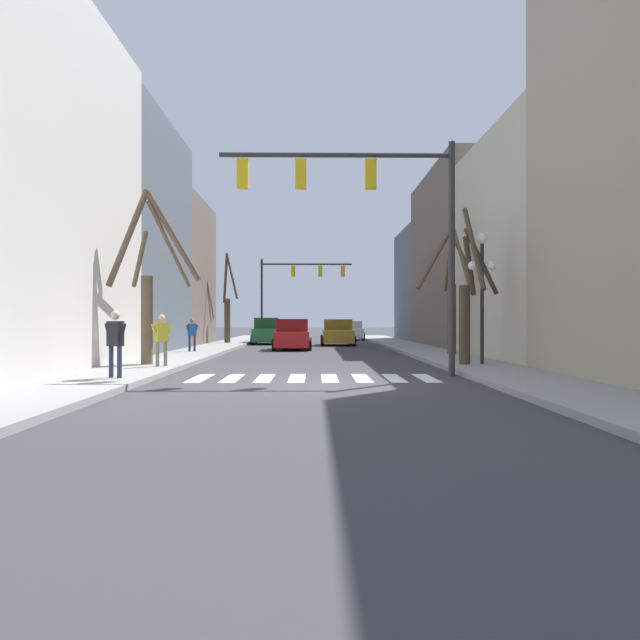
# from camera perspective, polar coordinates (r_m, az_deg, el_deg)

# --- Properties ---
(ground_plane) EXTENTS (240.00, 240.00, 0.00)m
(ground_plane) POSITION_cam_1_polar(r_m,az_deg,el_deg) (15.66, -0.60, -5.93)
(ground_plane) COLOR #38383D
(sidewalk_left) EXTENTS (2.54, 90.00, 0.15)m
(sidewalk_left) POSITION_cam_1_polar(r_m,az_deg,el_deg) (16.59, -20.11, -5.34)
(sidewalk_left) COLOR gray
(sidewalk_left) RESTS_ON ground_plane
(sidewalk_right) EXTENTS (2.54, 90.00, 0.15)m
(sidewalk_right) POSITION_cam_1_polar(r_m,az_deg,el_deg) (16.60, 18.90, -5.34)
(sidewalk_right) COLOR gray
(sidewalk_right) RESTS_ON ground_plane
(building_row_left) EXTENTS (6.00, 33.95, 11.41)m
(building_row_left) POSITION_cam_1_polar(r_m,az_deg,el_deg) (27.86, -21.37, 7.78)
(building_row_left) COLOR beige
(building_row_left) RESTS_ON ground_plane
(building_row_right) EXTENTS (6.00, 42.59, 12.23)m
(building_row_right) POSITION_cam_1_polar(r_m,az_deg,el_deg) (31.46, 17.63, 6.40)
(building_row_right) COLOR tan
(building_row_right) RESTS_ON ground_plane
(crosswalk_stripes) EXTENTS (6.75, 2.60, 0.01)m
(crosswalk_stripes) POSITION_cam_1_polar(r_m,az_deg,el_deg) (17.41, -0.60, -5.33)
(crosswalk_stripes) COLOR white
(crosswalk_stripes) RESTS_ON ground_plane
(traffic_signal_near) EXTENTS (6.78, 0.28, 6.77)m
(traffic_signal_near) POSITION_cam_1_polar(r_m,az_deg,el_deg) (18.29, 4.42, 10.70)
(traffic_signal_near) COLOR #2D2D2D
(traffic_signal_near) RESTS_ON ground_plane
(traffic_signal_far) EXTENTS (7.07, 0.28, 6.37)m
(traffic_signal_far) POSITION_cam_1_polar(r_m,az_deg,el_deg) (48.39, -2.28, 3.68)
(traffic_signal_far) COLOR #2D2D2D
(traffic_signal_far) RESTS_ON ground_plane
(street_lamp_right_corner) EXTENTS (0.95, 0.36, 4.39)m
(street_lamp_right_corner) POSITION_cam_1_polar(r_m,az_deg,el_deg) (21.67, 14.61, 4.31)
(street_lamp_right_corner) COLOR black
(street_lamp_right_corner) RESTS_ON sidewalk_right
(car_parked_left_near) EXTENTS (1.98, 4.25, 1.78)m
(car_parked_left_near) POSITION_cam_1_polar(r_m,az_deg,el_deg) (42.47, -4.84, -1.09)
(car_parked_left_near) COLOR #236B38
(car_parked_left_near) RESTS_ON ground_plane
(car_parked_right_mid) EXTENTS (1.97, 4.69, 1.55)m
(car_parked_right_mid) POSITION_cam_1_polar(r_m,az_deg,el_deg) (51.28, 2.89, -1.01)
(car_parked_right_mid) COLOR white
(car_parked_right_mid) RESTS_ON ground_plane
(car_parked_right_far) EXTENTS (2.07, 4.43, 1.68)m
(car_parked_right_far) POSITION_cam_1_polar(r_m,az_deg,el_deg) (34.19, -2.50, -1.41)
(car_parked_right_far) COLOR red
(car_parked_right_far) RESTS_ON ground_plane
(car_at_intersection) EXTENTS (2.18, 4.21, 1.68)m
(car_at_intersection) POSITION_cam_1_polar(r_m,az_deg,el_deg) (40.21, 1.63, -1.21)
(car_at_intersection) COLOR #A38423
(car_at_intersection) RESTS_ON ground_plane
(pedestrian_crossing_street) EXTENTS (0.68, 0.43, 1.70)m
(pedestrian_crossing_street) POSITION_cam_1_polar(r_m,az_deg,el_deg) (16.64, -18.20, -1.59)
(pedestrian_crossing_street) COLOR #282D47
(pedestrian_crossing_street) RESTS_ON sidewalk_left
(pedestrian_on_right_sidewalk) EXTENTS (0.57, 0.48, 1.55)m
(pedestrian_on_right_sidewalk) POSITION_cam_1_polar(r_m,az_deg,el_deg) (29.93, -11.61, -1.07)
(pedestrian_on_right_sidewalk) COLOR #282D47
(pedestrian_on_right_sidewalk) RESTS_ON sidewalk_left
(pedestrian_near_right_corner) EXTENTS (0.59, 0.53, 1.65)m
(pedestrian_near_right_corner) POSITION_cam_1_polar(r_m,az_deg,el_deg) (20.49, -14.28, -1.38)
(pedestrian_near_right_corner) COLOR #7A705B
(pedestrian_near_right_corner) RESTS_ON sidewalk_left
(street_tree_right_near) EXTENTS (3.26, 3.19, 5.68)m
(street_tree_right_near) POSITION_cam_1_polar(r_m,az_deg,el_deg) (27.40, 11.96, 2.65)
(street_tree_right_near) COLOR brown
(street_tree_right_near) RESTS_ON sidewalk_right
(street_tree_left_far) EXTENTS (2.75, 2.48, 5.84)m
(street_tree_left_far) POSITION_cam_1_polar(r_m,az_deg,el_deg) (21.73, -15.25, 3.43)
(street_tree_left_far) COLOR brown
(street_tree_left_far) RESTS_ON sidewalk_left
(street_tree_left_mid) EXTENTS (1.47, 3.32, 5.94)m
(street_tree_left_mid) POSITION_cam_1_polar(r_m,az_deg,el_deg) (41.62, -8.45, 1.33)
(street_tree_left_mid) COLOR brown
(street_tree_left_mid) RESTS_ON sidewalk_left
(street_tree_right_far) EXTENTS (1.63, 3.27, 5.21)m
(street_tree_right_far) POSITION_cam_1_polar(r_m,az_deg,el_deg) (21.35, 13.44, 1.95)
(street_tree_right_far) COLOR #473828
(street_tree_right_far) RESTS_ON sidewalk_right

